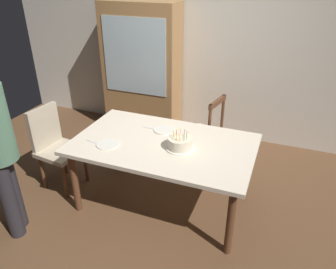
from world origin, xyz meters
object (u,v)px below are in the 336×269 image
Objects in this scene: plate_near_celebrant at (107,144)px; china_cabinet at (142,70)px; dining_table at (163,149)px; chair_upholstered at (54,143)px; birthday_cake at (180,143)px; plate_far_side at (164,130)px; chair_spindle_back at (202,134)px.

plate_near_celebrant is 0.12× the size of china_cabinet.
plate_near_celebrant reaches higher than dining_table.
plate_near_celebrant is at bearing -9.77° from chair_upholstered.
dining_table is at bearing 165.66° from birthday_cake.
china_cabinet is at bearing 123.73° from plate_far_side.
plate_near_celebrant is 1.87m from china_cabinet.
dining_table is at bearing 26.26° from plate_near_celebrant.
chair_upholstered is (-1.29, -0.11, -0.14)m from dining_table.
chair_upholstered reaches higher than dining_table.
china_cabinet is at bearing 104.70° from plate_near_celebrant.
chair_upholstered reaches higher than birthday_cake.
plate_near_celebrant is at bearing -75.30° from china_cabinet.
birthday_cake is at bearing 2.23° from chair_upholstered.
china_cabinet is (-0.88, 1.31, 0.20)m from plate_far_side.
plate_far_side is at bearing -56.27° from china_cabinet.
birthday_cake is 0.29× the size of chair_upholstered.
china_cabinet is at bearing 148.45° from chair_spindle_back.
china_cabinet is at bearing 125.85° from birthday_cake.
chair_upholstered is at bearing 170.23° from plate_near_celebrant.
china_cabinet reaches higher than chair_upholstered.
chair_spindle_back is 1.75m from chair_upholstered.
plate_far_side is at bearing 134.06° from birthday_cake.
birthday_cake is at bearing -54.15° from china_cabinet.
chair_spindle_back is at bearing -31.55° from china_cabinet.
chair_upholstered is (-1.48, -0.06, -0.27)m from birthday_cake.
china_cabinet reaches higher than birthday_cake.
chair_upholstered reaches higher than plate_far_side.
chair_upholstered is (-0.79, 0.14, -0.22)m from plate_near_celebrant.
dining_table is 0.95× the size of china_cabinet.
chair_upholstered is 1.75m from china_cabinet.
chair_spindle_back is 1.00× the size of chair_upholstered.
dining_table is 0.27m from plate_far_side.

